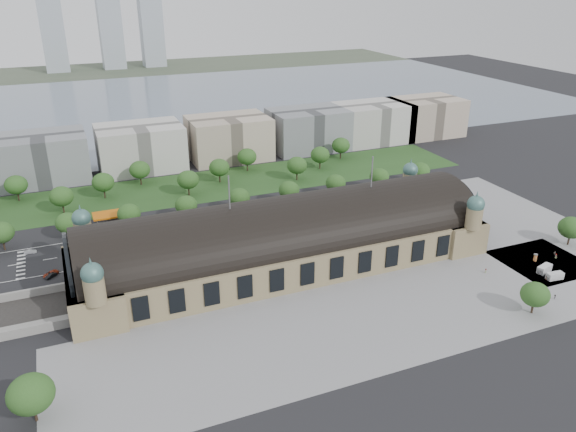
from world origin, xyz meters
name	(u,v)px	position (x,y,z in m)	size (l,w,h in m)	color
ground	(285,264)	(0.00, 0.00, 0.00)	(900.00, 900.00, 0.00)	black
station	(285,239)	(0.00, 0.00, 10.28)	(150.00, 48.40, 44.30)	#877954
plaza_south	(368,321)	(10.00, -44.00, 0.00)	(190.00, 48.00, 0.12)	gray
plaza_east	(504,221)	(103.00, 0.00, 0.00)	(56.00, 100.00, 0.12)	gray
road_slab	(205,233)	(-20.00, 38.00, 0.00)	(260.00, 26.00, 0.10)	black
grass_belt	(186,188)	(-15.00, 93.00, 0.00)	(300.00, 45.00, 0.10)	#26481C
petrol_station	(112,215)	(-53.91, 65.28, 2.95)	(14.00, 13.00, 5.05)	#C65E0B
lake	(147,105)	(0.00, 298.00, 0.00)	(700.00, 320.00, 0.08)	slate
far_shore	(116,70)	(0.00, 498.00, 0.00)	(700.00, 120.00, 0.14)	#44513D
far_tower_left	(53,33)	(-60.00, 508.00, 40.00)	(24.00, 24.00, 80.00)	#9EA8B2
far_tower_mid	(110,29)	(0.00, 508.00, 42.50)	(24.00, 24.00, 85.00)	#9EA8B2
far_tower_right	(152,32)	(45.00, 508.00, 37.50)	(24.00, 24.00, 75.00)	#9EA8B2
office_2	(41,158)	(-80.00, 133.00, 12.00)	(45.00, 32.00, 24.00)	gray
office_3	(141,148)	(-30.00, 133.00, 12.00)	(45.00, 32.00, 24.00)	beige
office_4	(229,138)	(20.00, 133.00, 12.00)	(45.00, 32.00, 24.00)	#BFAC96
office_5	(308,129)	(70.00, 133.00, 12.00)	(45.00, 32.00, 24.00)	gray
office_6	(372,123)	(115.00, 133.00, 12.00)	(45.00, 32.00, 24.00)	beige
office_7	(425,117)	(155.00, 133.00, 12.00)	(45.00, 32.00, 24.00)	#BFAC96
tree_row_1	(1,233)	(-96.00, 53.00, 7.43)	(9.60, 9.60, 11.52)	#2D2116
tree_row_2	(67,223)	(-72.00, 53.00, 7.43)	(9.60, 9.60, 11.52)	#2D2116
tree_row_3	(129,214)	(-48.00, 53.00, 7.43)	(9.60, 9.60, 11.52)	#2D2116
tree_row_4	(186,205)	(-24.00, 53.00, 7.43)	(9.60, 9.60, 11.52)	#2D2116
tree_row_5	(239,197)	(0.00, 53.00, 7.43)	(9.60, 9.60, 11.52)	#2D2116
tree_row_6	(289,190)	(24.00, 53.00, 7.43)	(9.60, 9.60, 11.52)	#2D2116
tree_row_7	(336,183)	(48.00, 53.00, 7.43)	(9.60, 9.60, 11.52)	#2D2116
tree_row_8	(379,177)	(72.00, 53.00, 7.43)	(9.60, 9.60, 11.52)	#2D2116
tree_row_9	(420,171)	(96.00, 53.00, 7.43)	(9.60, 9.60, 11.52)	#2D2116
tree_belt_2	(16,185)	(-92.00, 107.00, 8.05)	(10.40, 10.40, 12.48)	#2D2116
tree_belt_3	(61,196)	(-73.00, 83.00, 8.05)	(10.40, 10.40, 12.48)	#2D2116
tree_belt_4	(103,182)	(-54.00, 95.00, 8.05)	(10.40, 10.40, 12.48)	#2D2116
tree_belt_5	(140,170)	(-35.00, 107.00, 8.05)	(10.40, 10.40, 12.48)	#2D2116
tree_belt_6	(188,180)	(-16.00, 83.00, 8.05)	(10.40, 10.40, 12.48)	#2D2116
tree_belt_7	(219,168)	(3.00, 95.00, 8.05)	(10.40, 10.40, 12.48)	#2D2116
tree_belt_8	(247,157)	(22.00, 107.00, 8.05)	(10.40, 10.40, 12.48)	#2D2116
tree_belt_9	(297,165)	(41.00, 83.00, 8.05)	(10.40, 10.40, 12.48)	#2D2116
tree_belt_10	(320,155)	(60.00, 95.00, 8.05)	(10.40, 10.40, 12.48)	#2D2116
tree_belt_11	(341,145)	(79.00, 107.00, 8.05)	(10.40, 10.40, 12.48)	#2D2116
tree_plaza_ne	(571,228)	(110.00, -28.00, 7.43)	(10.00, 10.00, 11.69)	#2D2116
tree_plaza_sw	(31,394)	(-85.00, -50.00, 8.05)	(11.00, 11.00, 12.73)	#2D2116
tree_plaza_s	(535,294)	(60.00, -60.00, 6.80)	(9.00, 9.00, 10.64)	#2D2116
traffic_car_1	(30,252)	(-86.81, 45.99, 0.73)	(1.55, 4.44, 1.46)	#92949A
traffic_car_3	(215,222)	(-13.83, 45.30, 0.76)	(2.14, 5.26, 1.53)	maroon
traffic_car_4	(246,231)	(-4.25, 32.24, 0.73)	(1.72, 4.28, 1.46)	#1D1C4F
traffic_car_5	(323,210)	(35.16, 40.36, 0.73)	(1.54, 4.41, 1.45)	#595A60
traffic_car_6	(380,210)	(58.82, 29.93, 0.82)	(2.73, 5.91, 1.64)	silver
parked_car_0	(51,276)	(-80.00, 22.83, 0.73)	(1.54, 4.42, 1.46)	black
parked_car_1	(51,274)	(-80.00, 24.31, 0.79)	(2.61, 5.66, 1.57)	maroon
parked_car_2	(74,271)	(-72.11, 23.56, 0.69)	(1.94, 4.77, 1.38)	#1A264A
parked_car_3	(144,261)	(-47.89, 21.20, 0.80)	(1.88, 4.67, 1.59)	#595D61
parked_car_4	(158,254)	(-41.69, 25.00, 0.65)	(1.37, 3.93, 1.29)	white
parked_car_5	(166,253)	(-38.85, 24.45, 0.70)	(2.33, 5.06, 1.41)	gray
parked_car_6	(177,256)	(-35.50, 21.00, 0.71)	(2.00, 4.91, 1.42)	black
bus_west	(235,237)	(-10.60, 27.00, 1.52)	(2.56, 10.94, 3.05)	#C44A1F
bus_mid	(314,222)	(24.82, 27.52, 1.56)	(2.62, 11.19, 3.12)	silver
bus_east	(280,229)	(8.87, 27.00, 1.52)	(2.56, 10.93, 3.05)	beige
van_east	(544,269)	(83.70, -41.49, 1.30)	(6.74, 4.15, 2.72)	silver
van_south	(554,276)	(83.19, -46.61, 1.24)	(6.20, 3.03, 2.59)	silver
advertising_column	(535,257)	(87.49, -33.51, 1.48)	(1.51, 1.51, 2.86)	#D75135
pedestrian_0	(486,271)	(64.24, -33.70, 0.86)	(0.84, 0.48, 1.72)	gray
pedestrian_1	(546,278)	(80.05, -46.11, 0.79)	(0.58, 0.38, 1.58)	gray
pedestrian_2	(555,253)	(98.21, -32.56, 0.88)	(0.86, 0.49, 1.77)	gray
pedestrian_4	(555,297)	(73.15, -56.60, 0.84)	(1.09, 0.47, 1.69)	gray
pedestrian_5	(556,256)	(96.33, -34.93, 0.99)	(0.97, 0.55, 1.98)	gray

